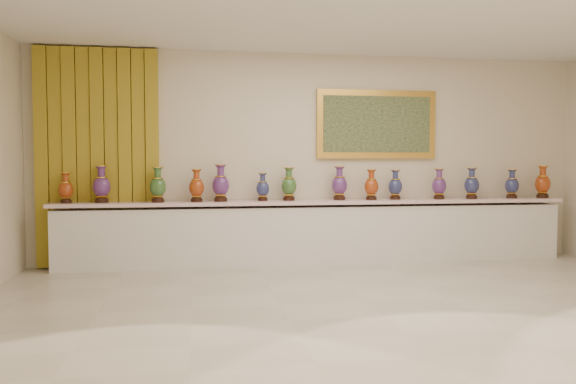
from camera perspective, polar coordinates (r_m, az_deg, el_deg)
name	(u,v)px	position (r m, az deg, el deg)	size (l,w,h in m)	color
ground	(366,302)	(5.94, 7.95, -10.99)	(8.00, 8.00, 0.00)	beige
room	(146,152)	(7.97, -14.24, 3.96)	(8.00, 8.00, 8.00)	beige
counter	(319,233)	(8.02, 3.14, -4.14)	(7.28, 0.48, 0.90)	white
vase_0	(66,189)	(7.95, -21.64, 0.26)	(0.25, 0.25, 0.41)	black
vase_1	(102,186)	(7.87, -18.41, 0.58)	(0.24, 0.24, 0.49)	black
vase_2	(158,186)	(7.74, -13.09, 0.56)	(0.23, 0.23, 0.48)	black
vase_3	(197,187)	(7.73, -9.27, 0.49)	(0.23, 0.23, 0.45)	black
vase_4	(221,185)	(7.76, -6.86, 0.73)	(0.28, 0.28, 0.51)	black
vase_5	(263,188)	(7.84, -2.59, 0.38)	(0.23, 0.23, 0.39)	black
vase_6	(289,186)	(7.90, 0.09, 0.65)	(0.27, 0.27, 0.47)	black
vase_7	(339,185)	(8.06, 5.25, 0.73)	(0.30, 0.30, 0.48)	black
vase_8	(371,186)	(8.11, 8.46, 0.59)	(0.27, 0.27, 0.44)	black
vase_9	(395,186)	(8.27, 10.84, 0.59)	(0.25, 0.25, 0.43)	black
vase_10	(439,185)	(8.50, 15.10, 0.66)	(0.25, 0.25, 0.45)	black
vase_11	(472,185)	(8.71, 18.16, 0.70)	(0.26, 0.26, 0.46)	black
vase_12	(512,185)	(9.06, 21.79, 0.65)	(0.22, 0.22, 0.43)	black
vase_13	(543,183)	(9.30, 24.45, 0.80)	(0.30, 0.30, 0.49)	black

